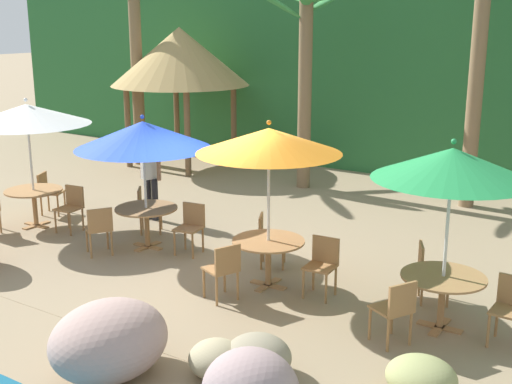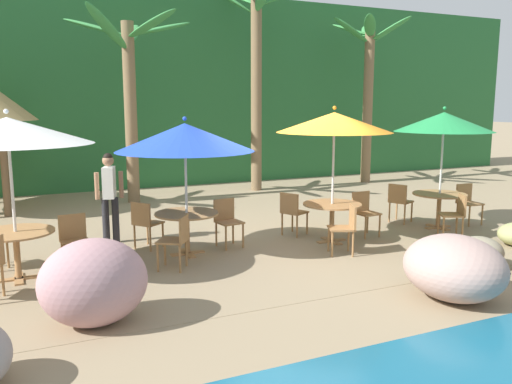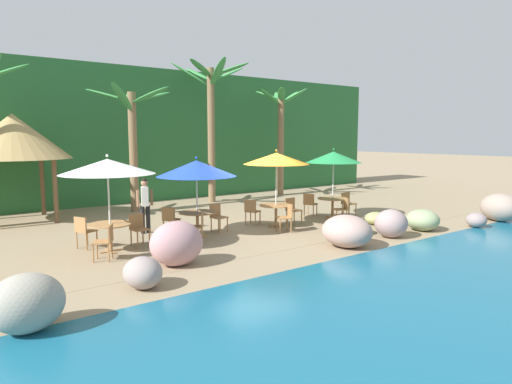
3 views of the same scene
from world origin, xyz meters
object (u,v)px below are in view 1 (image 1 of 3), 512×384
Objects in this scene: chair_white_seaward at (71,205)px; chair_blue_inland at (146,207)px; chair_orange_inland at (268,236)px; chair_orange_left at (224,268)px; dining_table_green at (443,285)px; chair_white_inland at (48,190)px; palapa_hut at (180,57)px; umbrella_white at (27,114)px; chair_blue_left at (99,227)px; dining_table_white at (34,196)px; dining_table_orange at (268,248)px; umbrella_blue at (143,135)px; chair_orange_seaward at (323,262)px; palm_tree_second at (307,48)px; chair_blue_seaward at (191,224)px; umbrella_green at (452,164)px; umbrella_orange at (269,141)px; chair_green_inland at (428,268)px; chair_green_left at (396,308)px; dining_table_blue at (146,214)px; palm_tree_nearest at (136,33)px; waiter_in_white at (151,172)px; palm_tree_third at (484,1)px; chair_green_seaward at (511,305)px.

chair_white_seaward is 1.44m from chair_blue_inland.
chair_orange_inland and chair_orange_left have the same top height.
chair_white_inland is at bearing 174.89° from dining_table_green.
palapa_hut reaches higher than dining_table_green.
umbrella_white is 2.90m from chair_blue_left.
chair_white_inland reaches higher than dining_table_white.
dining_table_orange is 2.66m from dining_table_green.
umbrella_blue is at bearing 173.24° from dining_table_orange.
chair_white_inland is 1.00× the size of chair_orange_seaward.
chair_blue_inland is 4.25m from chair_orange_seaward.
dining_table_orange is at bearing -65.98° from palm_tree_second.
chair_blue_seaward is (0.83, 0.21, -1.52)m from umbrella_blue.
dining_table_orange is at bearing -179.46° from umbrella_green.
umbrella_orange reaches higher than umbrella_white.
dining_table_green is 1.26× the size of chair_green_inland.
chair_green_left is at bearing -18.16° from umbrella_orange.
palm_tree_nearest reaches higher than dining_table_blue.
dining_table_white is 0.43× the size of umbrella_green.
umbrella_white is 2.29× the size of dining_table_blue.
umbrella_white is 0.99× the size of umbrella_green.
chair_blue_seaward is at bearing 7.59° from umbrella_white.
dining_table_green is (3.12, -0.69, 0.10)m from chair_orange_inland.
chair_blue_inland is at bearing -99.38° from palm_tree_second.
dining_table_green is at bearing -58.98° from chair_green_inland.
chair_blue_inland is 1.40m from chair_blue_left.
chair_blue_left is 0.51× the size of waiter_in_white.
waiter_in_white is (-3.82, 1.66, 0.37)m from dining_table_orange.
palm_tree_nearest is (-7.69, 5.55, 2.96)m from dining_table_orange.
palm_tree_nearest reaches higher than waiter_in_white.
chair_blue_inland is at bearing 28.29° from chair_white_seaward.
chair_orange_inland is (2.86, -0.23, 0.00)m from chair_blue_inland.
palm_tree_third is at bearing 98.83° from chair_green_left.
umbrella_green reaches higher than chair_white_inland.
palm_tree_third is (-2.25, 6.07, 3.79)m from chair_green_seaward.
chair_orange_seaward is 1.51m from chair_green_inland.
chair_orange_seaward is at bearing -58.65° from palm_tree_second.
chair_green_inland is at bearing 18.85° from umbrella_orange.
waiter_in_white is at bearing 124.51° from chair_blue_inland.
chair_orange_inland is 2.68m from chair_green_inland.
chair_green_seaward is at bearing -2.22° from umbrella_blue.
umbrella_white is 7.87m from chair_green_inland.
chair_orange_left is at bearing -163.72° from umbrella_green.
waiter_in_white is (-7.33, 1.57, 0.47)m from chair_green_seaward.
chair_white_inland is 8.76m from umbrella_green.
chair_green_seaward is 12.07m from palapa_hut.
chair_blue_inland is at bearing 22.62° from dining_table_white.
chair_orange_inland is 3.51m from waiter_in_white.
palm_tree_nearest is at bearing 151.89° from umbrella_green.
chair_white_seaward is (0.83, 0.19, -1.70)m from umbrella_white.
chair_orange_seaward is 2.50m from umbrella_green.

